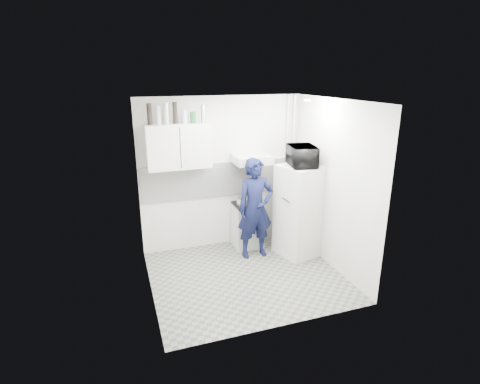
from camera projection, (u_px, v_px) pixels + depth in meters
name	position (u px, v px, depth m)	size (l,w,h in m)	color
floor	(246.00, 276.00, 5.68)	(2.80, 2.80, 0.00)	slate
ceiling	(247.00, 100.00, 4.89)	(2.80, 2.80, 0.00)	white
wall_back	(222.00, 173.00, 6.41)	(2.80, 2.80, 0.00)	silver
wall_left	(145.00, 206.00, 4.86)	(2.60, 2.60, 0.00)	silver
wall_right	(332.00, 186.00, 5.72)	(2.60, 2.60, 0.00)	silver
person	(255.00, 208.00, 6.10)	(0.61, 0.40, 1.67)	black
stove	(247.00, 226.00, 6.58)	(0.47, 0.47, 0.76)	#B9B9B9
fridge	(299.00, 211.00, 6.20)	(0.63, 0.63, 1.53)	silver
stove_top	(247.00, 205.00, 6.46)	(0.46, 0.46, 0.03)	black
saucepan	(243.00, 201.00, 6.41)	(0.21, 0.21, 0.11)	silver
microwave	(302.00, 156.00, 5.92)	(0.39, 0.58, 0.32)	black
bottle_a	(149.00, 114.00, 5.58)	(0.07, 0.07, 0.31)	black
bottle_b	(158.00, 115.00, 5.62)	(0.07, 0.07, 0.28)	#B2B7BC
bottle_c	(166.00, 114.00, 5.66)	(0.08, 0.08, 0.32)	silver
bottle_d	(175.00, 113.00, 5.69)	(0.07, 0.07, 0.33)	black
canister_a	(185.00, 117.00, 5.76)	(0.08, 0.08, 0.20)	#B2B7BC
canister_b	(193.00, 117.00, 5.80)	(0.09, 0.09, 0.17)	#144C1E
bottle_e	(203.00, 114.00, 5.84)	(0.07, 0.07, 0.27)	silver
upper_cabinet	(178.00, 146.00, 5.86)	(1.00, 0.35, 0.70)	silver
range_hood	(252.00, 159.00, 6.25)	(0.60, 0.50, 0.14)	#B9B9B9
backsplash	(222.00, 179.00, 6.43)	(2.74, 0.03, 0.60)	white
pipe_a	(292.00, 169.00, 6.74)	(0.05, 0.05, 2.60)	#B9B9B9
pipe_b	(286.00, 169.00, 6.71)	(0.04, 0.04, 2.60)	#B9B9B9
ceiling_spot_fixture	(307.00, 100.00, 5.39)	(0.10, 0.10, 0.02)	white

